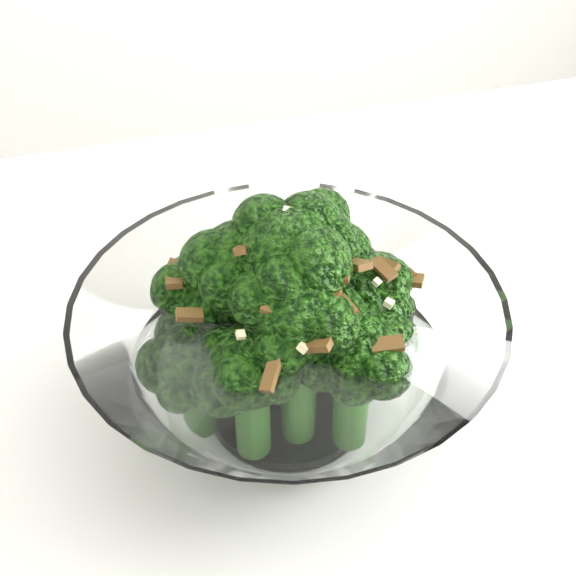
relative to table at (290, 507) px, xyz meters
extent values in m
cube|color=white|center=(0.00, 0.00, 0.05)|extent=(1.25, 0.88, 0.04)
cylinder|color=white|center=(0.00, 0.03, 0.07)|extent=(0.10, 0.10, 0.01)
cylinder|color=#265817|center=(0.00, 0.03, 0.13)|extent=(0.02, 0.02, 0.10)
sphere|color=#21550F|center=(0.00, 0.03, 0.19)|extent=(0.06, 0.06, 0.06)
cylinder|color=#265817|center=(0.02, 0.05, 0.12)|extent=(0.02, 0.02, 0.09)
sphere|color=#21550F|center=(0.02, 0.05, 0.18)|extent=(0.05, 0.05, 0.05)
cylinder|color=#265817|center=(-0.02, 0.04, 0.12)|extent=(0.02, 0.02, 0.09)
sphere|color=#21550F|center=(-0.02, 0.04, 0.18)|extent=(0.06, 0.06, 0.06)
cylinder|color=#265817|center=(0.00, 0.00, 0.12)|extent=(0.02, 0.02, 0.08)
sphere|color=#21550F|center=(0.00, 0.00, 0.18)|extent=(0.05, 0.05, 0.05)
cylinder|color=#265817|center=(0.04, 0.03, 0.11)|extent=(0.02, 0.02, 0.07)
sphere|color=#21550F|center=(0.04, 0.03, 0.16)|extent=(0.05, 0.05, 0.05)
cylinder|color=#265817|center=(-0.04, 0.04, 0.11)|extent=(0.02, 0.02, 0.06)
sphere|color=#21550F|center=(-0.04, 0.04, 0.16)|extent=(0.05, 0.05, 0.05)
cylinder|color=#265817|center=(0.03, -0.01, 0.11)|extent=(0.02, 0.02, 0.06)
sphere|color=#21550F|center=(0.03, -0.01, 0.15)|extent=(0.05, 0.05, 0.05)
cylinder|color=#265817|center=(-0.02, -0.01, 0.11)|extent=(0.02, 0.02, 0.06)
sphere|color=#21550F|center=(-0.02, -0.01, 0.15)|extent=(0.05, 0.05, 0.05)
cylinder|color=#265817|center=(0.06, 0.06, 0.10)|extent=(0.02, 0.02, 0.05)
sphere|color=#21550F|center=(0.06, 0.06, 0.14)|extent=(0.05, 0.05, 0.05)
cylinder|color=#265817|center=(-0.05, 0.01, 0.10)|extent=(0.02, 0.02, 0.05)
sphere|color=#21550F|center=(-0.05, 0.01, 0.14)|extent=(0.05, 0.05, 0.05)
cylinder|color=#265817|center=(0.01, 0.08, 0.11)|extent=(0.02, 0.02, 0.05)
sphere|color=#21550F|center=(0.01, 0.08, 0.14)|extent=(0.05, 0.05, 0.05)
cylinder|color=#265817|center=(0.01, 0.08, 0.11)|extent=(0.02, 0.02, 0.07)
sphere|color=#21550F|center=(0.01, 0.08, 0.16)|extent=(0.05, 0.05, 0.05)
cube|color=brown|center=(0.07, 0.02, 0.17)|extent=(0.02, 0.01, 0.01)
cube|color=brown|center=(0.00, 0.07, 0.19)|extent=(0.01, 0.02, 0.01)
cube|color=brown|center=(0.00, 0.08, 0.18)|extent=(0.01, 0.02, 0.01)
cube|color=brown|center=(0.03, 0.06, 0.19)|extent=(0.02, 0.02, 0.01)
cube|color=brown|center=(0.05, -0.03, 0.17)|extent=(0.02, 0.01, 0.01)
cube|color=brown|center=(0.04, 0.04, 0.19)|extent=(0.01, 0.02, 0.01)
cube|color=brown|center=(0.00, 0.04, 0.21)|extent=(0.01, 0.02, 0.01)
cube|color=brown|center=(-0.01, -0.01, 0.19)|extent=(0.02, 0.01, 0.01)
cube|color=brown|center=(-0.05, 0.01, 0.18)|extent=(0.01, 0.01, 0.01)
cube|color=brown|center=(0.06, 0.02, 0.18)|extent=(0.01, 0.02, 0.01)
cube|color=brown|center=(0.03, 0.03, 0.21)|extent=(0.01, 0.02, 0.01)
cube|color=brown|center=(0.06, 0.01, 0.18)|extent=(0.01, 0.02, 0.01)
cube|color=brown|center=(0.02, 0.00, 0.20)|extent=(0.01, 0.01, 0.01)
cube|color=brown|center=(-0.02, -0.04, 0.17)|extent=(0.01, 0.02, 0.01)
cube|color=brown|center=(-0.02, 0.05, 0.20)|extent=(0.02, 0.01, 0.01)
cube|color=brown|center=(0.02, -0.01, 0.19)|extent=(0.01, 0.02, 0.01)
cube|color=brown|center=(0.07, 0.02, 0.17)|extent=(0.02, 0.02, 0.01)
cube|color=brown|center=(-0.06, 0.05, 0.17)|extent=(0.01, 0.02, 0.01)
cube|color=brown|center=(-0.02, 0.06, 0.19)|extent=(0.02, 0.01, 0.01)
cube|color=brown|center=(0.01, -0.03, 0.18)|extent=(0.02, 0.02, 0.01)
cube|color=brown|center=(0.02, -0.02, 0.19)|extent=(0.01, 0.02, 0.01)
cube|color=brown|center=(-0.02, 0.03, 0.20)|extent=(0.01, 0.02, 0.01)
cube|color=brown|center=(0.00, 0.04, 0.21)|extent=(0.02, 0.02, 0.01)
cube|color=brown|center=(-0.05, 0.05, 0.17)|extent=(0.02, 0.01, 0.01)
cube|color=brown|center=(0.01, 0.08, 0.18)|extent=(0.02, 0.01, 0.01)
cube|color=brown|center=(-0.06, 0.04, 0.18)|extent=(0.01, 0.02, 0.01)
cube|color=brown|center=(0.03, 0.03, 0.20)|extent=(0.02, 0.01, 0.01)
cube|color=brown|center=(0.03, 0.05, 0.19)|extent=(0.02, 0.02, 0.01)
cube|color=brown|center=(0.04, 0.01, 0.19)|extent=(0.02, 0.02, 0.01)
cube|color=brown|center=(0.01, 0.07, 0.18)|extent=(0.02, 0.01, 0.01)
cube|color=brown|center=(0.00, 0.04, 0.21)|extent=(0.01, 0.02, 0.01)
cube|color=beige|center=(0.03, 0.02, 0.20)|extent=(0.01, 0.01, 0.01)
cube|color=beige|center=(-0.01, 0.02, 0.21)|extent=(0.01, 0.01, 0.01)
cube|color=beige|center=(0.05, 0.01, 0.18)|extent=(0.01, 0.01, 0.00)
cube|color=beige|center=(-0.02, 0.05, 0.19)|extent=(0.01, 0.01, 0.01)
cube|color=beige|center=(-0.03, -0.02, 0.18)|extent=(0.01, 0.01, 0.01)
cube|color=beige|center=(-0.01, 0.06, 0.19)|extent=(0.01, 0.00, 0.01)
cube|color=beige|center=(0.03, 0.08, 0.17)|extent=(0.01, 0.01, 0.00)
cube|color=beige|center=(0.05, 0.00, 0.18)|extent=(0.01, 0.01, 0.01)
cube|color=beige|center=(0.01, 0.03, 0.22)|extent=(0.01, 0.01, 0.00)
cube|color=beige|center=(0.00, 0.04, 0.21)|extent=(0.01, 0.01, 0.00)
cube|color=beige|center=(0.01, 0.03, 0.21)|extent=(0.00, 0.00, 0.00)
cube|color=beige|center=(-0.04, 0.06, 0.18)|extent=(0.01, 0.01, 0.01)
cube|color=beige|center=(0.02, 0.01, 0.21)|extent=(0.00, 0.00, 0.00)
cube|color=beige|center=(0.01, 0.01, 0.21)|extent=(0.01, 0.01, 0.01)
cube|color=beige|center=(-0.01, 0.04, 0.21)|extent=(0.01, 0.01, 0.00)
cube|color=beige|center=(0.04, 0.07, 0.18)|extent=(0.01, 0.01, 0.01)
cube|color=beige|center=(0.00, -0.03, 0.18)|extent=(0.01, 0.01, 0.01)
camera|label=1|loc=(-0.07, -0.31, 0.46)|focal=50.00mm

